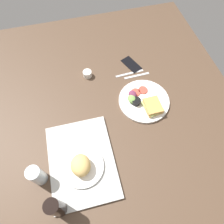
# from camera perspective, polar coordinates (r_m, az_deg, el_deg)

# --- Properties ---
(ground_plane) EXTENTS (1.90, 1.50, 0.03)m
(ground_plane) POSITION_cam_1_polar(r_m,az_deg,el_deg) (1.20, 1.63, -1.78)
(ground_plane) COLOR #4C3828
(serving_tray) EXTENTS (0.45, 0.33, 0.02)m
(serving_tray) POSITION_cam_1_polar(r_m,az_deg,el_deg) (1.09, -8.46, -13.42)
(serving_tray) COLOR #B2B2AD
(serving_tray) RESTS_ON ground_plane
(bread_plate_near) EXTENTS (0.21, 0.21, 0.09)m
(bread_plate_near) POSITION_cam_1_polar(r_m,az_deg,el_deg) (1.04, -8.54, -14.67)
(bread_plate_near) COLOR white
(bread_plate_near) RESTS_ON serving_tray
(plate_with_salad) EXTENTS (0.30, 0.30, 0.05)m
(plate_with_salad) POSITION_cam_1_polar(r_m,az_deg,el_deg) (1.24, 8.90, 3.07)
(plate_with_salad) COLOR white
(plate_with_salad) RESTS_ON ground_plane
(drinking_glass) EXTENTS (0.07, 0.07, 0.14)m
(drinking_glass) POSITION_cam_1_polar(r_m,az_deg,el_deg) (1.06, -20.29, -16.34)
(drinking_glass) COLOR silver
(drinking_glass) RESTS_ON ground_plane
(soda_bottle) EXTENTS (0.06, 0.06, 0.19)m
(soda_bottle) POSITION_cam_1_polar(r_m,az_deg,el_deg) (0.99, -15.32, -24.46)
(soda_bottle) COLOR black
(soda_bottle) RESTS_ON ground_plane
(espresso_cup) EXTENTS (0.06, 0.06, 0.04)m
(espresso_cup) POSITION_cam_1_polar(r_m,az_deg,el_deg) (1.35, -6.91, 10.57)
(espresso_cup) COLOR silver
(espresso_cup) RESTS_ON ground_plane
(fork) EXTENTS (0.02, 0.17, 0.01)m
(fork) POSITION_cam_1_polar(r_m,az_deg,el_deg) (1.36, 6.96, 10.11)
(fork) COLOR #B7B7BC
(fork) RESTS_ON ground_plane
(knife) EXTENTS (0.02, 0.19, 0.01)m
(knife) POSITION_cam_1_polar(r_m,az_deg,el_deg) (1.37, 4.95, 10.76)
(knife) COLOR #B7B7BC
(knife) RESTS_ON ground_plane
(cell_phone) EXTENTS (0.16, 0.12, 0.01)m
(cell_phone) POSITION_cam_1_polar(r_m,az_deg,el_deg) (1.42, 5.43, 13.17)
(cell_phone) COLOR black
(cell_phone) RESTS_ON ground_plane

